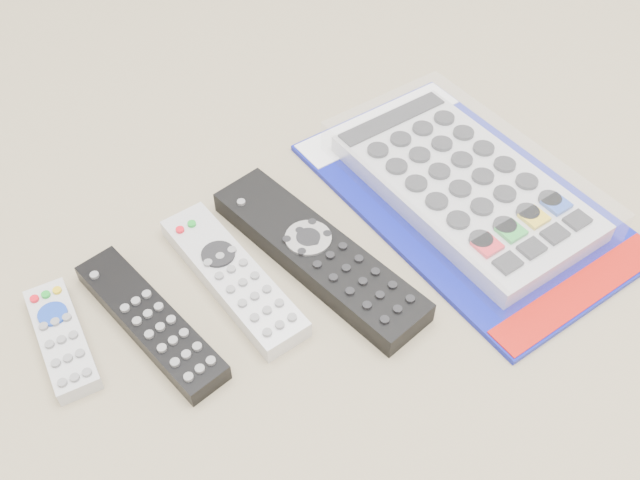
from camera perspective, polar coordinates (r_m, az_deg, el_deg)
remote_small_grey at (r=0.71m, az=-19.96°, el=-7.39°), size 0.06×0.13×0.02m
remote_slim_black at (r=0.70m, az=-13.40°, el=-6.33°), size 0.06×0.20×0.02m
remote_silver_dvd at (r=0.72m, az=-7.00°, el=-2.91°), size 0.05×0.20×0.02m
remote_large_black at (r=0.73m, az=-0.13°, el=-1.15°), size 0.09×0.27×0.03m
jumbo_remote_packaged at (r=0.81m, az=11.50°, el=4.41°), size 0.24×0.38×0.05m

